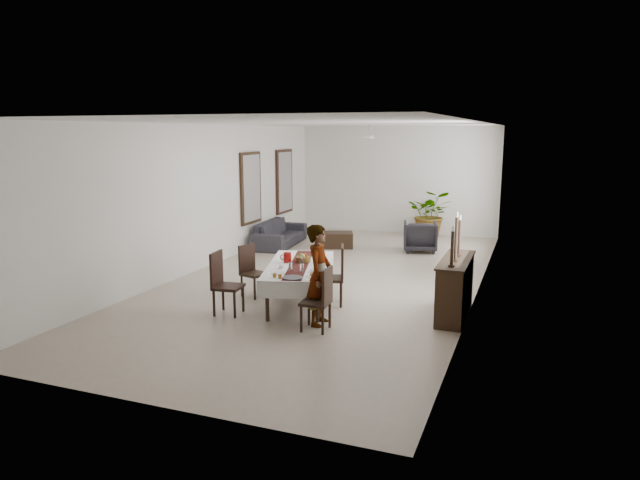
{
  "coord_description": "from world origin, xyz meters",
  "views": [
    {
      "loc": [
        3.92,
        -10.9,
        3.03
      ],
      "look_at": [
        0.23,
        -1.17,
        1.05
      ],
      "focal_mm": 32.0,
      "sensor_mm": 36.0,
      "label": 1
    }
  ],
  "objects_px": {
    "red_pitcher": "(287,258)",
    "woman": "(319,275)",
    "sideboard_body": "(455,289)",
    "sofa": "(280,233)",
    "dining_table_top": "(299,266)"
  },
  "relations": [
    {
      "from": "dining_table_top",
      "to": "sideboard_body",
      "type": "xyz_separation_m",
      "value": [
        2.71,
        0.21,
        -0.2
      ]
    },
    {
      "from": "red_pitcher",
      "to": "woman",
      "type": "bearing_deg",
      "value": -45.65
    },
    {
      "from": "sideboard_body",
      "to": "red_pitcher",
      "type": "bearing_deg",
      "value": -177.27
    },
    {
      "from": "dining_table_top",
      "to": "woman",
      "type": "bearing_deg",
      "value": -68.71
    },
    {
      "from": "sideboard_body",
      "to": "sofa",
      "type": "xyz_separation_m",
      "value": [
        -5.26,
        4.49,
        -0.15
      ]
    },
    {
      "from": "dining_table_top",
      "to": "sideboard_body",
      "type": "distance_m",
      "value": 2.73
    },
    {
      "from": "woman",
      "to": "sideboard_body",
      "type": "distance_m",
      "value": 2.31
    },
    {
      "from": "sideboard_body",
      "to": "sofa",
      "type": "height_order",
      "value": "sideboard_body"
    },
    {
      "from": "sideboard_body",
      "to": "sofa",
      "type": "relative_size",
      "value": 0.7
    },
    {
      "from": "woman",
      "to": "sofa",
      "type": "distance_m",
      "value": 6.57
    },
    {
      "from": "dining_table_top",
      "to": "woman",
      "type": "height_order",
      "value": "woman"
    },
    {
      "from": "red_pitcher",
      "to": "woman",
      "type": "distance_m",
      "value": 1.44
    },
    {
      "from": "woman",
      "to": "sofa",
      "type": "bearing_deg",
      "value": 26.11
    },
    {
      "from": "dining_table_top",
      "to": "sofa",
      "type": "height_order",
      "value": "dining_table_top"
    },
    {
      "from": "woman",
      "to": "red_pitcher",
      "type": "bearing_deg",
      "value": 40.26
    }
  ]
}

